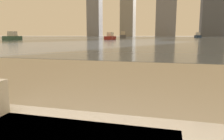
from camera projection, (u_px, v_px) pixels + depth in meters
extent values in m
cube|color=slate|center=(167.00, 38.00, 59.45)|extent=(180.00, 110.00, 0.01)
cube|color=#335647|center=(13.00, 38.00, 35.04)|extent=(1.79, 3.86, 0.65)
cube|color=silver|center=(12.00, 34.00, 34.93)|extent=(1.12, 1.51, 0.74)
cube|color=#4C4C51|center=(123.00, 36.00, 57.62)|extent=(2.54, 4.88, 0.81)
cube|color=#B2A893|center=(123.00, 33.00, 57.48)|extent=(1.50, 1.95, 0.93)
cube|color=maroon|center=(110.00, 38.00, 38.86)|extent=(1.35, 3.46, 0.60)
cube|color=silver|center=(110.00, 34.00, 38.76)|extent=(0.92, 1.32, 0.68)
cube|color=navy|center=(198.00, 36.00, 62.33)|extent=(1.56, 4.11, 0.71)
cube|color=silver|center=(198.00, 34.00, 62.21)|extent=(1.08, 1.56, 0.81)
cube|color=slate|center=(95.00, 12.00, 120.84)|extent=(7.04, 7.21, 26.89)
cube|color=slate|center=(166.00, 4.00, 110.74)|extent=(9.95, 7.84, 32.28)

